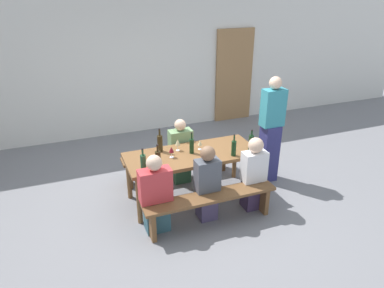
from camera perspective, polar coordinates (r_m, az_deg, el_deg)
name	(u,v)px	position (r m, az deg, el deg)	size (l,w,h in m)	color
ground_plane	(192,197)	(5.51, 0.00, -8.55)	(24.00, 24.00, 0.00)	slate
back_wall	(140,57)	(7.64, -8.38, 13.69)	(14.00, 0.20, 3.20)	silver
wooden_door	(234,76)	(8.36, 6.78, 10.85)	(0.90, 0.06, 2.10)	#9E7247
tasting_table	(192,158)	(5.17, 0.00, -2.34)	(1.93, 0.78, 0.75)	brown
bench_near	(211,202)	(4.78, 3.01, -9.24)	(1.83, 0.30, 0.45)	brown
bench_far	(177,158)	(5.90, -2.41, -2.24)	(1.83, 0.30, 0.45)	brown
wine_bottle_0	(158,158)	(4.77, -5.51, -2.26)	(0.08, 0.08, 0.32)	#332814
wine_bottle_1	(143,163)	(4.63, -7.85, -3.06)	(0.07, 0.07, 0.33)	#234C2D
wine_bottle_2	(251,142)	(5.26, 9.49, 0.27)	(0.08, 0.08, 0.32)	#143319
wine_bottle_3	(160,143)	(5.16, -5.18, 0.15)	(0.08, 0.08, 0.36)	#332814
wine_bottle_4	(192,146)	(5.10, -0.04, -0.26)	(0.07, 0.07, 0.32)	#143319
wine_bottle_5	(234,148)	(5.06, 6.74, -0.62)	(0.07, 0.07, 0.33)	#143319
wine_glass_0	(171,150)	(4.98, -3.33, -0.95)	(0.07, 0.07, 0.17)	silver
wine_glass_1	(200,143)	(5.21, 1.27, 0.13)	(0.06, 0.06, 0.15)	silver
wine_glass_2	(178,142)	(5.17, -2.33, 0.25)	(0.07, 0.07, 0.18)	silver
seated_guest_near_0	(156,196)	(4.62, -5.85, -8.32)	(0.42, 0.24, 1.09)	#305662
seated_guest_near_1	(207,185)	(4.81, 2.45, -6.54)	(0.33, 0.24, 1.10)	#453A5B
seated_guest_near_2	(253,175)	(5.09, 9.86, -4.90)	(0.34, 0.24, 1.10)	#3A2A48
seated_guest_far_0	(181,153)	(5.70, -1.85, -1.44)	(0.37, 0.24, 1.08)	#2B5335
standing_host	(271,132)	(5.75, 12.55, 1.90)	(0.35, 0.24, 1.74)	navy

